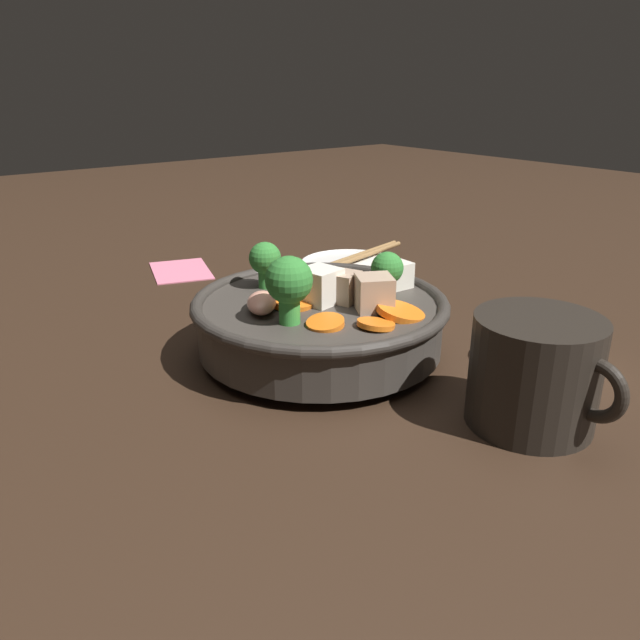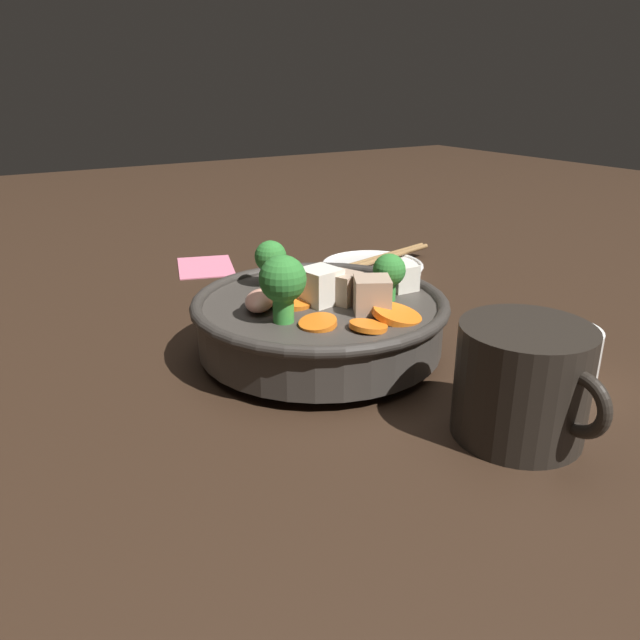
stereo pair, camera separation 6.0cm
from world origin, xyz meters
TOP-DOWN VIEW (x-y plane):
  - ground_plane at (0.00, 0.00)m, footprint 3.00×3.00m
  - stirfry_bowl at (0.00, -0.00)m, footprint 0.25×0.25m
  - side_saucer at (-0.20, 0.21)m, footprint 0.14×0.14m
  - tea_cup at (0.15, 0.15)m, footprint 0.08×0.08m
  - dark_mug at (0.21, 0.05)m, footprint 0.12×0.10m
  - napkin at (-0.35, 0.02)m, footprint 0.13×0.11m
  - chopsticks_pair at (-0.20, 0.21)m, footprint 0.07×0.24m

SIDE VIEW (x-z plane):
  - ground_plane at x=0.00m, z-range 0.00..0.00m
  - napkin at x=-0.35m, z-range 0.00..0.00m
  - side_saucer at x=-0.20m, z-range 0.00..0.01m
  - chopsticks_pair at x=-0.20m, z-range 0.01..0.02m
  - tea_cup at x=0.15m, z-range 0.00..0.05m
  - stirfry_bowl at x=0.00m, z-range -0.02..0.10m
  - dark_mug at x=0.21m, z-range 0.00..0.09m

